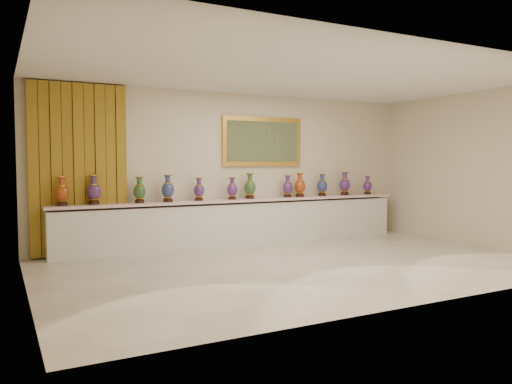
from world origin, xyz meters
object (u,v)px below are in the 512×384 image
Objects in this scene: counter at (241,222)px; vase_2 at (139,191)px; vase_0 at (62,193)px; vase_1 at (94,191)px.

vase_2 is (-2.03, -0.00, 0.68)m from counter.
vase_0 is at bearing -179.82° from counter.
vase_1 reaches higher than counter.
counter is at bearing -0.43° from vase_1.
vase_1 is (-2.81, 0.02, 0.69)m from counter.
vase_2 is at bearing -179.98° from counter.
vase_2 is (1.30, 0.01, -0.01)m from vase_0.
vase_1 is 0.79m from vase_2.
vase_0 reaches higher than counter.
vase_2 is (0.79, -0.02, -0.02)m from vase_1.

